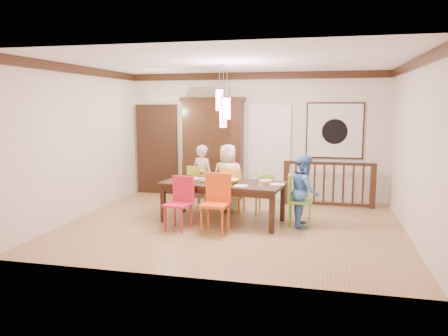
% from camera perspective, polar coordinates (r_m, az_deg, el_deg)
% --- Properties ---
extents(floor, '(6.00, 6.00, 0.00)m').
position_cam_1_polar(floor, '(8.00, 1.09, -7.46)').
color(floor, olive).
rests_on(floor, ground).
extents(ceiling, '(6.00, 6.00, 0.00)m').
position_cam_1_polar(ceiling, '(7.74, 1.15, 13.69)').
color(ceiling, white).
rests_on(ceiling, wall_back).
extents(wall_back, '(6.00, 0.00, 6.00)m').
position_cam_1_polar(wall_back, '(10.19, 4.03, 4.20)').
color(wall_back, beige).
rests_on(wall_back, floor).
extents(wall_left, '(0.00, 5.00, 5.00)m').
position_cam_1_polar(wall_left, '(8.85, -18.28, 3.19)').
color(wall_left, beige).
rests_on(wall_left, floor).
extents(wall_right, '(0.00, 5.00, 5.00)m').
position_cam_1_polar(wall_right, '(7.70, 23.54, 2.22)').
color(wall_right, beige).
rests_on(wall_right, floor).
extents(crown_molding, '(6.00, 5.00, 0.16)m').
position_cam_1_polar(crown_molding, '(7.73, 1.14, 13.10)').
color(crown_molding, black).
rests_on(crown_molding, wall_back).
extents(panel_door, '(1.04, 0.07, 2.24)m').
position_cam_1_polar(panel_door, '(10.81, -8.71, 2.23)').
color(panel_door, black).
rests_on(panel_door, wall_back).
extents(white_doorway, '(0.97, 0.05, 2.22)m').
position_cam_1_polar(white_doorway, '(10.14, 5.93, 1.89)').
color(white_doorway, silver).
rests_on(white_doorway, wall_back).
extents(painting, '(1.25, 0.06, 1.25)m').
position_cam_1_polar(painting, '(10.02, 14.26, 4.75)').
color(painting, black).
rests_on(painting, wall_back).
extents(pendant_cluster, '(0.27, 0.21, 1.14)m').
position_cam_1_polar(pendant_cluster, '(7.95, -0.10, 7.81)').
color(pendant_cluster, '#FF4C85').
rests_on(pendant_cluster, ceiling).
extents(dining_table, '(2.33, 1.27, 0.75)m').
position_cam_1_polar(dining_table, '(8.09, -0.10, -2.41)').
color(dining_table, black).
rests_on(dining_table, floor).
extents(chair_far_left, '(0.50, 0.50, 0.94)m').
position_cam_1_polar(chair_far_left, '(9.02, -3.01, -2.16)').
color(chair_far_left, '#A1B22A').
rests_on(chair_far_left, floor).
extents(chair_far_mid, '(0.47, 0.47, 0.92)m').
position_cam_1_polar(chair_far_mid, '(8.81, 1.29, -2.46)').
color(chair_far_mid, orange).
rests_on(chair_far_mid, floor).
extents(chair_far_right, '(0.41, 0.41, 0.84)m').
position_cam_1_polar(chair_far_right, '(8.70, 5.46, -2.95)').
color(chair_far_right, '#74A223').
rests_on(chair_far_right, floor).
extents(chair_near_left, '(0.49, 0.49, 0.93)m').
position_cam_1_polar(chair_near_left, '(7.63, -6.03, -4.19)').
color(chair_near_left, red).
rests_on(chair_near_left, floor).
extents(chair_near_mid, '(0.48, 0.48, 1.00)m').
position_cam_1_polar(chair_near_mid, '(7.40, -1.19, -4.18)').
color(chair_near_mid, '#DC4A10').
rests_on(chair_near_mid, floor).
extents(chair_end_right, '(0.43, 0.43, 0.94)m').
position_cam_1_polar(chair_end_right, '(7.96, 9.91, -3.68)').
color(chair_end_right, '#619D2D').
rests_on(chair_end_right, floor).
extents(china_hutch, '(1.48, 0.46, 2.34)m').
position_cam_1_polar(china_hutch, '(10.20, -1.43, 2.66)').
color(china_hutch, black).
rests_on(china_hutch, floor).
extents(balustrade, '(1.93, 0.12, 0.96)m').
position_cam_1_polar(balustrade, '(9.63, 13.52, -1.95)').
color(balustrade, black).
rests_on(balustrade, floor).
extents(person_far_left, '(0.58, 0.50, 1.35)m').
position_cam_1_polar(person_far_left, '(9.07, -2.78, -1.21)').
color(person_far_left, '#F2B8C3').
rests_on(person_far_left, floor).
extents(person_far_mid, '(0.69, 0.47, 1.38)m').
position_cam_1_polar(person_far_mid, '(8.90, 0.51, -1.29)').
color(person_far_mid, beige).
rests_on(person_far_mid, floor).
extents(person_end_right, '(0.55, 0.67, 1.30)m').
position_cam_1_polar(person_end_right, '(7.95, 10.50, -2.91)').
color(person_end_right, '#467DC6').
rests_on(person_end_right, floor).
extents(serving_bowl, '(0.35, 0.35, 0.08)m').
position_cam_1_polar(serving_bowl, '(7.96, 0.85, -1.73)').
color(serving_bowl, yellow).
rests_on(serving_bowl, dining_table).
extents(small_bowl, '(0.21, 0.21, 0.06)m').
position_cam_1_polar(small_bowl, '(8.22, -1.08, -1.47)').
color(small_bowl, white).
rests_on(small_bowl, dining_table).
extents(cup_left, '(0.14, 0.14, 0.09)m').
position_cam_1_polar(cup_left, '(8.04, -2.89, -1.60)').
color(cup_left, silver).
rests_on(cup_left, dining_table).
extents(cup_right, '(0.11, 0.11, 0.08)m').
position_cam_1_polar(cup_right, '(8.12, 4.09, -1.52)').
color(cup_right, silver).
rests_on(cup_right, dining_table).
extents(plate_far_left, '(0.26, 0.26, 0.01)m').
position_cam_1_polar(plate_far_left, '(8.46, -3.89, -1.35)').
color(plate_far_left, white).
rests_on(plate_far_left, dining_table).
extents(plate_far_mid, '(0.26, 0.26, 0.01)m').
position_cam_1_polar(plate_far_mid, '(8.41, 0.35, -1.40)').
color(plate_far_mid, white).
rests_on(plate_far_mid, dining_table).
extents(plate_far_right, '(0.26, 0.26, 0.01)m').
position_cam_1_polar(plate_far_right, '(8.23, 5.43, -1.64)').
color(plate_far_right, white).
rests_on(plate_far_right, dining_table).
extents(plate_near_left, '(0.26, 0.26, 0.01)m').
position_cam_1_polar(plate_near_left, '(8.02, -5.89, -1.91)').
color(plate_near_left, white).
rests_on(plate_near_left, dining_table).
extents(plate_near_mid, '(0.26, 0.26, 0.01)m').
position_cam_1_polar(plate_near_mid, '(7.65, 2.24, -2.37)').
color(plate_near_mid, white).
rests_on(plate_near_mid, dining_table).
extents(plate_end_right, '(0.26, 0.26, 0.01)m').
position_cam_1_polar(plate_end_right, '(7.86, 6.98, -2.14)').
color(plate_end_right, white).
rests_on(plate_end_right, dining_table).
extents(wine_glass_a, '(0.08, 0.08, 0.19)m').
position_cam_1_polar(wine_glass_a, '(8.37, -2.92, -0.85)').
color(wine_glass_a, '#590C19').
rests_on(wine_glass_a, dining_table).
extents(wine_glass_b, '(0.08, 0.08, 0.19)m').
position_cam_1_polar(wine_glass_b, '(8.24, 1.36, -0.98)').
color(wine_glass_b, silver).
rests_on(wine_glass_b, dining_table).
extents(wine_glass_c, '(0.08, 0.08, 0.19)m').
position_cam_1_polar(wine_glass_c, '(7.85, -1.01, -1.45)').
color(wine_glass_c, '#590C19').
rests_on(wine_glass_c, dining_table).
extents(wine_glass_d, '(0.08, 0.08, 0.19)m').
position_cam_1_polar(wine_glass_d, '(7.75, 4.81, -1.59)').
color(wine_glass_d, silver).
rests_on(wine_glass_d, dining_table).
extents(napkin, '(0.18, 0.14, 0.01)m').
position_cam_1_polar(napkin, '(7.72, -1.05, -2.27)').
color(napkin, '#D83359').
rests_on(napkin, dining_table).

